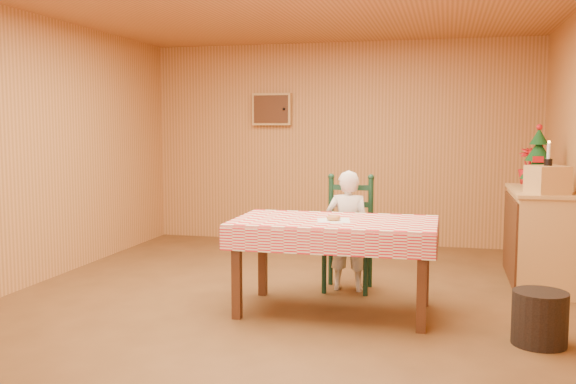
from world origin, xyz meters
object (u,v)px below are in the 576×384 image
object	(u,v)px
shelf_unit	(538,237)
christmas_tree	(538,159)
dining_table	(335,230)
crate	(547,180)
seated_child	(348,231)
storage_bin	(540,318)
ladder_chair	(349,236)

from	to	relation	value
shelf_unit	christmas_tree	size ratio (longest dim) A/B	2.00
dining_table	crate	size ratio (longest dim) A/B	5.52
dining_table	shelf_unit	xyz separation A→B (m)	(1.75, 1.37, -0.22)
seated_child	shelf_unit	xyz separation A→B (m)	(1.75, 0.64, -0.10)
christmas_tree	storage_bin	bearing A→B (deg)	-95.99
seated_child	crate	xyz separation A→B (m)	(1.75, 0.24, 0.49)
dining_table	storage_bin	distance (m)	1.68
christmas_tree	ladder_chair	bearing A→B (deg)	-154.67
dining_table	seated_child	world-z (taller)	seated_child
seated_child	storage_bin	xyz separation A→B (m)	(1.54, -1.17, -0.37)
ladder_chair	shelf_unit	world-z (taller)	ladder_chair
shelf_unit	christmas_tree	bearing A→B (deg)	88.02
seated_child	storage_bin	world-z (taller)	seated_child
christmas_tree	storage_bin	size ratio (longest dim) A/B	1.63
shelf_unit	crate	world-z (taller)	crate
dining_table	storage_bin	world-z (taller)	dining_table
dining_table	storage_bin	xyz separation A→B (m)	(1.54, -0.44, -0.50)
ladder_chair	shelf_unit	xyz separation A→B (m)	(1.75, 0.58, -0.04)
dining_table	shelf_unit	distance (m)	2.23
crate	storage_bin	xyz separation A→B (m)	(-0.22, -1.41, -0.87)
ladder_chair	storage_bin	world-z (taller)	ladder_chair
dining_table	storage_bin	size ratio (longest dim) A/B	4.36
shelf_unit	storage_bin	world-z (taller)	shelf_unit
dining_table	seated_child	bearing A→B (deg)	90.00
seated_child	christmas_tree	world-z (taller)	christmas_tree
seated_child	crate	world-z (taller)	crate
dining_table	christmas_tree	xyz separation A→B (m)	(1.75, 1.62, 0.52)
crate	christmas_tree	distance (m)	0.67
dining_table	seated_child	distance (m)	0.74
ladder_chair	crate	xyz separation A→B (m)	(1.75, 0.18, 0.55)
shelf_unit	ladder_chair	bearing A→B (deg)	-161.60
dining_table	shelf_unit	size ratio (longest dim) A/B	1.34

